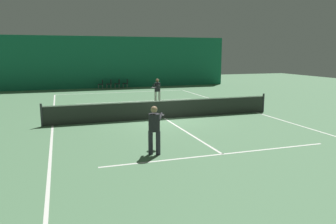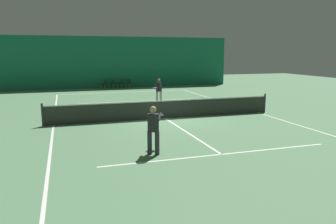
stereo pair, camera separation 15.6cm
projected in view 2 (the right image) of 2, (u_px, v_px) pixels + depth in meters
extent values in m
plane|color=#56845B|center=(165.00, 118.00, 16.99)|extent=(60.00, 60.00, 0.00)
cube|color=#196B4C|center=(116.00, 62.00, 31.54)|extent=(23.00, 0.12, 4.89)
cube|color=white|center=(124.00, 92.00, 28.15)|extent=(11.00, 0.10, 0.00)
cube|color=white|center=(138.00, 101.00, 22.99)|extent=(8.25, 0.10, 0.00)
cube|color=white|center=(222.00, 154.00, 10.99)|extent=(8.25, 0.10, 0.00)
cube|color=white|center=(53.00, 125.00, 15.35)|extent=(0.10, 23.80, 0.00)
cube|color=white|center=(257.00, 113.00, 18.64)|extent=(0.10, 23.80, 0.00)
cube|color=white|center=(165.00, 118.00, 16.99)|extent=(0.10, 12.80, 0.00)
cube|color=#2D332D|center=(165.00, 109.00, 16.91)|extent=(11.90, 0.02, 0.95)
cube|color=white|center=(165.00, 101.00, 16.83)|extent=(11.90, 0.02, 0.05)
cylinder|color=#333338|center=(42.00, 115.00, 15.12)|extent=(0.10, 0.10, 1.07)
cylinder|color=#333338|center=(265.00, 103.00, 18.67)|extent=(0.10, 0.10, 1.07)
cylinder|color=#2D2D38|center=(150.00, 143.00, 10.94)|extent=(0.21, 0.21, 0.81)
cylinder|color=#2D2D38|center=(157.00, 143.00, 10.90)|extent=(0.21, 0.21, 0.81)
cylinder|color=#232328|center=(153.00, 122.00, 10.79)|extent=(0.51, 0.51, 0.58)
sphere|color=tan|center=(153.00, 109.00, 10.72)|extent=(0.22, 0.22, 0.22)
cylinder|color=#232328|center=(151.00, 117.00, 11.05)|extent=(0.34, 0.54, 0.23)
cylinder|color=#232328|center=(159.00, 117.00, 11.00)|extent=(0.34, 0.54, 0.23)
cylinder|color=black|center=(158.00, 117.00, 11.44)|extent=(0.17, 0.28, 0.03)
torus|color=black|center=(159.00, 115.00, 11.74)|extent=(0.45, 0.45, 0.03)
cylinder|color=silver|center=(159.00, 115.00, 11.74)|extent=(0.37, 0.37, 0.00)
cylinder|color=beige|center=(161.00, 97.00, 21.89)|extent=(0.21, 0.21, 0.82)
cylinder|color=beige|center=(157.00, 97.00, 21.94)|extent=(0.21, 0.21, 0.82)
cylinder|color=#232328|center=(159.00, 87.00, 21.79)|extent=(0.52, 0.52, 0.59)
sphere|color=#936B4C|center=(159.00, 80.00, 21.71)|extent=(0.23, 0.23, 0.23)
cylinder|color=#232328|center=(160.00, 85.00, 21.47)|extent=(0.37, 0.53, 0.24)
cylinder|color=#232328|center=(156.00, 85.00, 21.54)|extent=(0.37, 0.53, 0.24)
cylinder|color=black|center=(156.00, 87.00, 21.12)|extent=(0.18, 0.28, 0.03)
torus|color=black|center=(155.00, 88.00, 20.83)|extent=(0.45, 0.45, 0.03)
cylinder|color=silver|center=(155.00, 88.00, 20.83)|extent=(0.38, 0.38, 0.00)
cylinder|color=#99999E|center=(101.00, 86.00, 31.12)|extent=(0.03, 0.03, 0.39)
cylinder|color=#99999E|center=(101.00, 87.00, 30.77)|extent=(0.03, 0.03, 0.39)
cylinder|color=#99999E|center=(105.00, 86.00, 31.24)|extent=(0.03, 0.03, 0.39)
cylinder|color=#99999E|center=(105.00, 87.00, 30.88)|extent=(0.03, 0.03, 0.39)
cube|color=#232328|center=(103.00, 84.00, 30.96)|extent=(0.44, 0.44, 0.05)
cube|color=#232328|center=(105.00, 82.00, 30.98)|extent=(0.04, 0.44, 0.40)
cylinder|color=#99999E|center=(109.00, 86.00, 31.36)|extent=(0.03, 0.03, 0.39)
cylinder|color=#99999E|center=(109.00, 87.00, 31.00)|extent=(0.03, 0.03, 0.39)
cylinder|color=#99999E|center=(113.00, 86.00, 31.47)|extent=(0.03, 0.03, 0.39)
cylinder|color=#99999E|center=(113.00, 86.00, 31.12)|extent=(0.03, 0.03, 0.39)
cube|color=#232328|center=(111.00, 84.00, 31.20)|extent=(0.44, 0.44, 0.05)
cube|color=#232328|center=(113.00, 82.00, 31.22)|extent=(0.04, 0.44, 0.40)
cylinder|color=#99999E|center=(117.00, 86.00, 31.60)|extent=(0.03, 0.03, 0.39)
cylinder|color=#99999E|center=(118.00, 86.00, 31.24)|extent=(0.03, 0.03, 0.39)
cylinder|color=#99999E|center=(121.00, 86.00, 31.71)|extent=(0.03, 0.03, 0.39)
cylinder|color=#99999E|center=(122.00, 86.00, 31.35)|extent=(0.03, 0.03, 0.39)
cube|color=#232328|center=(119.00, 84.00, 31.44)|extent=(0.44, 0.44, 0.05)
cube|color=#232328|center=(121.00, 81.00, 31.46)|extent=(0.04, 0.44, 0.40)
cylinder|color=#99999E|center=(125.00, 86.00, 31.83)|extent=(0.03, 0.03, 0.39)
cylinder|color=#99999E|center=(126.00, 86.00, 31.48)|extent=(0.03, 0.03, 0.39)
cylinder|color=#99999E|center=(129.00, 86.00, 31.95)|extent=(0.03, 0.03, 0.39)
cylinder|color=#99999E|center=(130.00, 86.00, 31.59)|extent=(0.03, 0.03, 0.39)
cube|color=#232328|center=(128.00, 84.00, 31.67)|extent=(0.44, 0.44, 0.05)
cube|color=#232328|center=(130.00, 81.00, 31.69)|extent=(0.04, 0.44, 0.40)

